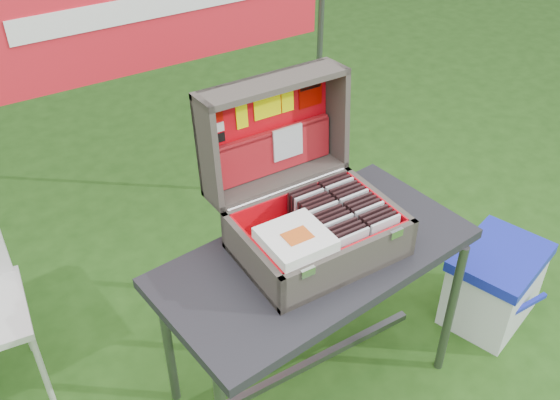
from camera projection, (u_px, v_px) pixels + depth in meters
ground at (295, 388)px, 2.60m from camera, size 80.00×80.00×0.00m
table at (313, 323)px, 2.42m from camera, size 1.20×0.70×0.72m
table_top at (316, 257)px, 2.22m from camera, size 1.20×0.70×0.04m
table_leg_fr at (451, 311)px, 2.49m from camera, size 0.04×0.04×0.68m
table_leg_bl at (168, 342)px, 2.37m from camera, size 0.04×0.04×0.68m
table_leg_br at (379, 248)px, 2.80m from camera, size 0.04×0.04×0.68m
table_brace at (311, 362)px, 2.56m from camera, size 1.00×0.03×0.03m
suitcase at (310, 180)px, 2.10m from camera, size 0.55×0.56×0.54m
suitcase_base_bottom at (317, 248)px, 2.21m from camera, size 0.55×0.40×0.02m
suitcase_base_wall_front at (350, 265)px, 2.05m from camera, size 0.55×0.02×0.15m
suitcase_base_wall_back at (289, 207)px, 2.30m from camera, size 0.55×0.02×0.15m
suitcase_base_wall_left at (252, 261)px, 2.06m from camera, size 0.02×0.40×0.15m
suitcase_base_wall_right at (378, 210)px, 2.29m from camera, size 0.02×0.40×0.15m
suitcase_liner_floor at (318, 245)px, 2.21m from camera, size 0.51×0.35×0.01m
suitcase_latch_left at (308, 272)px, 1.93m from camera, size 0.05×0.01×0.03m
suitcase_latch_right at (396, 234)px, 2.08m from camera, size 0.05×0.01×0.03m
suitcase_hinge at (288, 189)px, 2.27m from camera, size 0.50×0.02×0.02m
suitcase_lid_back at (266, 126)px, 2.26m from camera, size 0.55×0.05×0.40m
suitcase_lid_rim_far at (273, 83)px, 2.11m from camera, size 0.55×0.15×0.03m
suitcase_lid_rim_near at (277, 178)px, 2.32m from camera, size 0.55×0.15×0.03m
suitcase_lid_rim_left at (208, 154)px, 2.10m from camera, size 0.02×0.18×0.41m
suitcase_lid_rim_right at (336, 114)px, 2.33m from camera, size 0.02×0.18×0.41m
suitcase_lid_liner at (268, 128)px, 2.25m from camera, size 0.51×0.03×0.35m
suitcase_liner_wall_front at (348, 260)px, 2.05m from camera, size 0.51×0.01×0.13m
suitcase_liner_wall_back at (291, 206)px, 2.29m from camera, size 0.51×0.01×0.13m
suitcase_liner_wall_left at (255, 257)px, 2.06m from camera, size 0.01×0.35×0.13m
suitcase_liner_wall_right at (375, 209)px, 2.28m from camera, size 0.01×0.35×0.13m
suitcase_lid_pocket at (272, 152)px, 2.29m from camera, size 0.49×0.04×0.16m
suitcase_pocket_edge at (272, 134)px, 2.24m from camera, size 0.48×0.02×0.02m
suitcase_pocket_cd at (288, 142)px, 2.28m from camera, size 0.12×0.02×0.12m
lid_sticker_cc_a at (215, 106)px, 2.08m from camera, size 0.05×0.01×0.03m
lid_sticker_cc_b at (216, 117)px, 2.10m from camera, size 0.05×0.01×0.03m
lid_sticker_cc_c at (217, 128)px, 2.13m from camera, size 0.05×0.01×0.03m
lid_sticker_cc_d at (218, 138)px, 2.15m from camera, size 0.05×0.01×0.03m
lid_card_neon_tall at (242, 114)px, 2.15m from camera, size 0.04×0.01×0.11m
lid_card_neon_main at (267, 106)px, 2.20m from camera, size 0.11×0.01×0.08m
lid_card_neon_small at (288, 101)px, 2.23m from camera, size 0.05×0.01×0.08m
lid_sticker_band at (310, 94)px, 2.28m from camera, size 0.10×0.01×0.10m
lid_sticker_band_bar at (310, 86)px, 2.26m from camera, size 0.09×0.00×0.02m
cd_left_0 at (353, 250)px, 2.07m from camera, size 0.12×0.01×0.14m
cd_left_1 at (349, 246)px, 2.09m from camera, size 0.12×0.01×0.14m
cd_left_2 at (345, 243)px, 2.10m from camera, size 0.12×0.01×0.14m
cd_left_3 at (341, 239)px, 2.12m from camera, size 0.12×0.01×0.14m
cd_left_4 at (337, 236)px, 2.13m from camera, size 0.12×0.01×0.14m
cd_left_5 at (334, 232)px, 2.15m from camera, size 0.12×0.01×0.14m
cd_left_6 at (330, 229)px, 2.16m from camera, size 0.12×0.01×0.14m
cd_left_7 at (326, 225)px, 2.18m from camera, size 0.12×0.01×0.14m
cd_left_8 at (323, 222)px, 2.19m from camera, size 0.12×0.01×0.14m
cd_left_9 at (319, 219)px, 2.21m from camera, size 0.12×0.01×0.14m
cd_left_10 at (316, 216)px, 2.22m from camera, size 0.12×0.01×0.14m
cd_left_11 at (312, 213)px, 2.24m from camera, size 0.12×0.01×0.14m
cd_left_12 at (309, 209)px, 2.25m from camera, size 0.12×0.01×0.14m
cd_left_13 at (305, 206)px, 2.27m from camera, size 0.12×0.01×0.14m
cd_left_14 at (302, 203)px, 2.28m from camera, size 0.12×0.01×0.14m
cd_right_0 at (384, 236)px, 2.13m from camera, size 0.12×0.01×0.14m
cd_right_1 at (380, 233)px, 2.14m from camera, size 0.12×0.01×0.14m
cd_right_2 at (376, 229)px, 2.16m from camera, size 0.12×0.01×0.14m
cd_right_3 at (372, 226)px, 2.17m from camera, size 0.12×0.01×0.14m
cd_right_4 at (368, 223)px, 2.19m from camera, size 0.12×0.01×0.14m
cd_right_5 at (364, 220)px, 2.20m from camera, size 0.12×0.01×0.14m
cd_right_6 at (360, 216)px, 2.22m from camera, size 0.12×0.01×0.14m
cd_right_7 at (357, 213)px, 2.23m from camera, size 0.12×0.01×0.14m
cd_right_8 at (353, 210)px, 2.25m from camera, size 0.12×0.01×0.14m
cd_right_9 at (349, 207)px, 2.26m from camera, size 0.12×0.01×0.14m
cd_right_10 at (346, 204)px, 2.28m from camera, size 0.12×0.01×0.14m
cd_right_11 at (342, 201)px, 2.29m from camera, size 0.12×0.01×0.14m
cd_right_12 at (339, 198)px, 2.31m from camera, size 0.12×0.01×0.14m
cd_right_13 at (335, 195)px, 2.32m from camera, size 0.12×0.01×0.14m
cd_right_14 at (332, 192)px, 2.34m from camera, size 0.12×0.01×0.14m
songbook_0 at (295, 243)px, 2.02m from camera, size 0.21×0.21×0.00m
songbook_1 at (296, 242)px, 2.02m from camera, size 0.21×0.21×0.00m
songbook_2 at (296, 241)px, 2.01m from camera, size 0.21×0.21×0.00m
songbook_3 at (296, 240)px, 2.01m from camera, size 0.21×0.21×0.00m
songbook_4 at (296, 239)px, 2.01m from camera, size 0.21×0.21×0.00m
songbook_5 at (296, 237)px, 2.00m from camera, size 0.21×0.21×0.00m
songbook_6 at (296, 236)px, 2.00m from camera, size 0.21×0.21×0.00m
songbook_7 at (296, 235)px, 2.00m from camera, size 0.21×0.21×0.00m
songbook_graphic at (297, 236)px, 1.99m from camera, size 0.09×0.07×0.00m
cooler at (494, 284)px, 2.83m from camera, size 0.51×0.44×0.38m
cooler_body at (493, 289)px, 2.84m from camera, size 0.49×0.42×0.33m
cooler_lid at (501, 257)px, 2.73m from camera, size 0.51×0.44×0.05m
cooler_handle at (525, 306)px, 2.70m from camera, size 0.26×0.02×0.02m
chair_leg_fr at (43, 370)px, 2.40m from camera, size 0.02×0.02×0.46m
chair_leg_br at (21, 313)px, 2.63m from camera, size 0.02×0.02×0.46m
cardboard_box at (368, 238)px, 3.12m from camera, size 0.35×0.19×0.35m
banner_post_right at (319, 61)px, 3.21m from camera, size 0.03×0.03×1.70m
banner at (156, 5)px, 2.58m from camera, size 1.60×0.02×0.55m
banner_text at (157, 6)px, 2.57m from camera, size 1.20×0.00×0.10m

